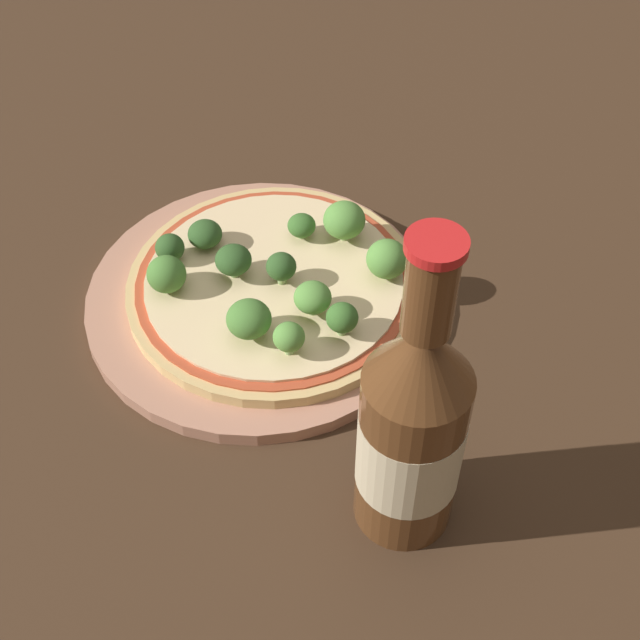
% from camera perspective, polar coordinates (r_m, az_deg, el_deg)
% --- Properties ---
extents(ground_plane, '(3.00, 3.00, 0.00)m').
position_cam_1_polar(ground_plane, '(0.73, -2.50, 1.77)').
color(ground_plane, '#3D2819').
extents(plate, '(0.27, 0.27, 0.01)m').
position_cam_1_polar(plate, '(0.71, -3.74, 1.21)').
color(plate, tan).
rests_on(plate, ground_plane).
extents(pizza, '(0.23, 0.23, 0.01)m').
position_cam_1_polar(pizza, '(0.71, -2.95, 2.26)').
color(pizza, tan).
rests_on(pizza, plate).
extents(broccoli_floret_0, '(0.03, 0.03, 0.03)m').
position_cam_1_polar(broccoli_floret_0, '(0.66, -0.47, 1.44)').
color(broccoli_floret_0, '#89A866').
rests_on(broccoli_floret_0, pizza).
extents(broccoli_floret_1, '(0.02, 0.02, 0.03)m').
position_cam_1_polar(broccoli_floret_1, '(0.65, 1.34, 0.08)').
color(broccoli_floret_1, '#89A866').
rests_on(broccoli_floret_1, pizza).
extents(broccoli_floret_2, '(0.03, 0.03, 0.03)m').
position_cam_1_polar(broccoli_floret_2, '(0.69, 4.31, 3.91)').
color(broccoli_floret_2, '#89A866').
rests_on(broccoli_floret_2, pizza).
extents(broccoli_floret_3, '(0.02, 0.02, 0.03)m').
position_cam_1_polar(broccoli_floret_3, '(0.69, -2.50, 3.42)').
color(broccoli_floret_3, '#89A866').
rests_on(broccoli_floret_3, pizza).
extents(broccoli_floret_4, '(0.03, 0.03, 0.03)m').
position_cam_1_polar(broccoli_floret_4, '(0.65, -4.58, 0.05)').
color(broccoli_floret_4, '#89A866').
rests_on(broccoli_floret_4, pizza).
extents(broccoli_floret_5, '(0.02, 0.02, 0.02)m').
position_cam_1_polar(broccoli_floret_5, '(0.73, -1.19, 6.05)').
color(broccoli_floret_5, '#89A866').
rests_on(broccoli_floret_5, pizza).
extents(broccoli_floret_6, '(0.02, 0.02, 0.02)m').
position_cam_1_polar(broccoli_floret_6, '(0.72, -9.59, 4.58)').
color(broccoli_floret_6, '#89A866').
rests_on(broccoli_floret_6, pizza).
extents(broccoli_floret_7, '(0.03, 0.03, 0.03)m').
position_cam_1_polar(broccoli_floret_7, '(0.69, -5.57, 3.83)').
color(broccoli_floret_7, '#89A866').
rests_on(broccoli_floret_7, pizza).
extents(broccoli_floret_8, '(0.02, 0.02, 0.03)m').
position_cam_1_polar(broccoli_floret_8, '(0.64, -2.00, -1.12)').
color(broccoli_floret_8, '#89A866').
rests_on(broccoli_floret_8, pizza).
extents(broccoli_floret_9, '(0.03, 0.03, 0.02)m').
position_cam_1_polar(broccoli_floret_9, '(0.73, -7.37, 5.47)').
color(broccoli_floret_9, '#89A866').
rests_on(broccoli_floret_9, pizza).
extents(broccoli_floret_10, '(0.03, 0.03, 0.03)m').
position_cam_1_polar(broccoli_floret_10, '(0.69, -9.80, 2.90)').
color(broccoli_floret_10, '#89A866').
rests_on(broccoli_floret_10, pizza).
extents(broccoli_floret_11, '(0.03, 0.03, 0.03)m').
position_cam_1_polar(broccoli_floret_11, '(0.72, 1.39, 6.56)').
color(broccoli_floret_11, '#89A866').
rests_on(broccoli_floret_11, pizza).
extents(beer_bottle, '(0.06, 0.06, 0.24)m').
position_cam_1_polar(beer_bottle, '(0.53, 5.92, -6.94)').
color(beer_bottle, '#563319').
rests_on(beer_bottle, ground_plane).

